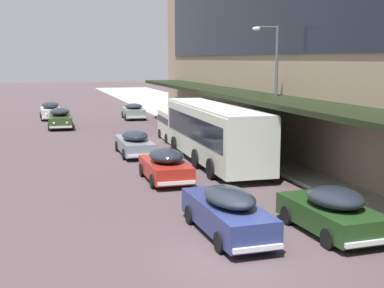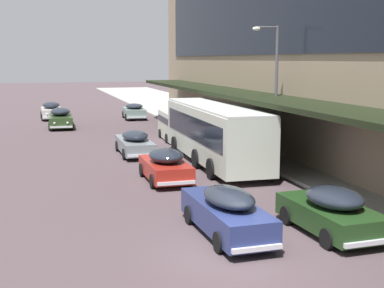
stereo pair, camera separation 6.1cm
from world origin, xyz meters
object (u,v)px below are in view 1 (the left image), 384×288
Objects in this scene: transit_bus_kerbside_front at (214,130)px; sedan_lead_mid at (227,211)px; sedan_lead_near at (60,118)px; sedan_second_mid at (166,165)px; sedan_oncoming_front at (134,111)px; street_lamp at (273,84)px; sedan_far_back at (51,111)px; sedan_oncoming_rear at (134,143)px; vw_van at (175,124)px; sedan_trailing_mid at (332,211)px.

sedan_lead_mid is at bearing -106.81° from transit_bus_kerbside_front.
transit_bus_kerbside_front is 11.93m from sedan_lead_mid.
sedan_second_mid is at bearing -80.18° from sedan_lead_near.
sedan_second_mid is 26.51m from sedan_oncoming_front.
sedan_lead_near is 21.75m from street_lamp.
sedan_lead_near reaches higher than sedan_oncoming_front.
transit_bus_kerbside_front is 4.00m from street_lamp.
sedan_far_back is at bearing 98.44° from sedan_second_mid.
sedan_oncoming_rear is 19.35m from sedan_oncoming_front.
sedan_second_mid is at bearing -89.07° from sedan_oncoming_rear.
vw_van is at bearing 105.75° from street_lamp.
sedan_far_back is 37.99m from sedan_trailing_mid.
street_lamp is (3.21, -23.83, 3.58)m from sedan_oncoming_front.
vw_van is at bearing 89.11° from sedan_trailing_mid.
transit_bus_kerbside_front reaches higher than sedan_lead_mid.
sedan_far_back is at bearing 96.71° from sedan_lead_mid.
sedan_oncoming_rear is 16.47m from sedan_trailing_mid.
sedan_trailing_mid is 0.95× the size of vw_van.
sedan_second_mid is 7.83m from street_lamp.
sedan_far_back is 17.83m from vw_van.
transit_bus_kerbside_front is 2.43× the size of sedan_lead_near.
street_lamp is (3.00, -0.87, 2.50)m from transit_bus_kerbside_front.
sedan_oncoming_rear is 0.69× the size of street_lamp.
sedan_oncoming_front is 24.31m from street_lamp.
sedan_lead_mid is at bearing -89.47° from sedan_second_mid.
vw_van reaches higher than sedan_trailing_mid.
sedan_far_back is 0.89× the size of sedan_oncoming_rear.
sedan_oncoming_front is 0.61× the size of street_lamp.
sedan_lead_near is 0.95× the size of sedan_lead_mid.
sedan_lead_mid is at bearing -83.29° from sedan_far_back.
sedan_oncoming_front is at bearing 79.82° from sedan_oncoming_rear.
sedan_lead_near is at bearing -144.74° from sedan_oncoming_front.
sedan_far_back is (-4.21, 28.39, 0.04)m from sedan_second_mid.
sedan_second_mid is 0.98× the size of sedan_trailing_mid.
transit_bus_kerbside_front is 2.31× the size of sedan_lead_mid.
sedan_second_mid is 8.03m from sedan_lead_mid.
sedan_far_back reaches higher than sedan_trailing_mid.
sedan_lead_near is (-7.21, 18.02, -1.01)m from transit_bus_kerbside_front.
transit_bus_kerbside_front is 2.63× the size of sedan_oncoming_front.
street_lamp is (2.80, -9.94, 3.22)m from vw_van.
sedan_lead_near is 1.08× the size of sedan_oncoming_front.
sedan_second_mid is 0.96× the size of sedan_far_back.
sedan_second_mid is 9.46m from sedan_trailing_mid.
sedan_far_back is 36.67m from sedan_lead_mid.
sedan_trailing_mid is 12.27m from street_lamp.
sedan_lead_near is at bearing 99.82° from sedan_second_mid.
sedan_lead_mid is at bearing -121.50° from street_lamp.
sedan_lead_mid is (3.77, -29.39, -0.02)m from sedan_lead_near.
vw_van reaches higher than sedan_far_back.
vw_van reaches higher than sedan_second_mid.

